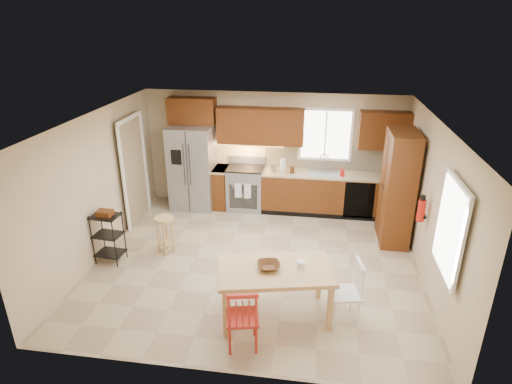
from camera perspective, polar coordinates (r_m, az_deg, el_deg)
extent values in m
plane|color=tan|center=(7.51, -0.01, -9.32)|extent=(5.50, 5.50, 0.00)
cube|color=silver|center=(6.54, -0.01, 9.58)|extent=(5.50, 5.00, 0.02)
cube|color=#CCB793|center=(9.26, 2.27, 5.54)|extent=(5.50, 0.02, 2.50)
cube|color=#CCB793|center=(4.78, -4.50, -12.36)|extent=(5.50, 0.02, 2.50)
cube|color=#CCB793|center=(7.79, -20.44, 0.67)|extent=(0.02, 5.00, 2.50)
cube|color=#CCB793|center=(7.10, 22.52, -1.78)|extent=(0.02, 5.00, 2.50)
cube|color=gray|center=(9.35, -8.45, 3.27)|extent=(0.92, 0.75, 1.82)
cube|color=gray|center=(9.31, -1.39, 0.47)|extent=(0.76, 0.63, 0.92)
cube|color=#5B2F10|center=(9.43, -4.67, 0.63)|extent=(0.30, 0.60, 0.90)
cube|color=#5B2F10|center=(9.21, 9.98, -0.20)|extent=(2.92, 0.60, 0.90)
cube|color=black|center=(8.99, 13.57, -1.11)|extent=(0.60, 0.02, 0.78)
cube|color=beige|center=(9.23, 10.26, 4.63)|extent=(2.92, 0.03, 0.55)
cube|color=#552A0E|center=(9.21, -8.53, 10.68)|extent=(1.00, 0.35, 0.55)
cube|color=#552A0E|center=(8.97, 0.59, 8.79)|extent=(1.80, 0.35, 0.75)
cube|color=#552A0E|center=(8.99, 16.74, 7.86)|extent=(1.00, 0.35, 0.75)
cube|color=white|center=(9.09, 9.26, 7.54)|extent=(1.12, 0.04, 1.12)
cube|color=gray|center=(9.06, 8.96, 2.26)|extent=(0.62, 0.46, 0.16)
cube|color=#FFBF66|center=(9.09, -1.32, 6.40)|extent=(1.60, 0.30, 0.01)
imported|color=red|center=(8.93, 11.44, 2.71)|extent=(0.09, 0.09, 0.19)
cylinder|color=white|center=(8.97, 3.59, 3.53)|extent=(0.12, 0.12, 0.28)
cylinder|color=gray|center=(9.01, 2.31, 3.29)|extent=(0.11, 0.11, 0.18)
cylinder|color=#533316|center=(8.96, 4.84, 2.97)|extent=(0.10, 0.10, 0.14)
cube|color=#5B2F10|center=(8.19, 18.35, 0.51)|extent=(0.50, 0.95, 2.10)
cylinder|color=red|center=(7.27, 21.17, -2.32)|extent=(0.12, 0.12, 0.36)
cube|color=white|center=(6.00, 24.52, -4.52)|extent=(0.04, 1.02, 1.32)
cube|color=#8C7A59|center=(8.91, -16.00, 2.58)|extent=(0.04, 0.95, 2.10)
imported|color=#533316|center=(5.93, 1.68, -10.18)|extent=(0.38, 0.38, 0.08)
cylinder|color=white|center=(5.97, 6.03, -9.73)|extent=(0.13, 0.13, 0.13)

